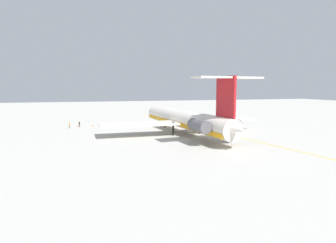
{
  "coord_description": "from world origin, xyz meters",
  "views": [
    {
      "loc": [
        -60.79,
        32.36,
        11.29
      ],
      "look_at": [
        3.98,
        14.17,
        3.11
      ],
      "focal_mm": 30.55,
      "sensor_mm": 36.0,
      "label": 1
    }
  ],
  "objects_px": {
    "ground_crew_near_nose": "(69,124)",
    "safety_cone_wingtip": "(93,125)",
    "main_jetliner": "(186,119)",
    "safety_cone_nose": "(78,125)",
    "ground_crew_starboard": "(79,123)",
    "ground_crew_portside": "(208,117)",
    "ground_crew_near_tail": "(222,119)"
  },
  "relations": [
    {
      "from": "main_jetliner",
      "to": "safety_cone_wingtip",
      "type": "height_order",
      "value": "main_jetliner"
    },
    {
      "from": "ground_crew_near_tail",
      "to": "safety_cone_nose",
      "type": "distance_m",
      "value": 44.45
    },
    {
      "from": "ground_crew_starboard",
      "to": "main_jetliner",
      "type": "bearing_deg",
      "value": 75.83
    },
    {
      "from": "ground_crew_portside",
      "to": "ground_crew_near_tail",
      "type": "bearing_deg",
      "value": -12.24
    },
    {
      "from": "main_jetliner",
      "to": "safety_cone_wingtip",
      "type": "xyz_separation_m",
      "value": [
        21.15,
        21.27,
        -3.34
      ]
    },
    {
      "from": "ground_crew_near_tail",
      "to": "ground_crew_starboard",
      "type": "bearing_deg",
      "value": -41.41
    },
    {
      "from": "safety_cone_nose",
      "to": "ground_crew_near_tail",
      "type": "bearing_deg",
      "value": -93.49
    },
    {
      "from": "safety_cone_wingtip",
      "to": "ground_crew_near_nose",
      "type": "bearing_deg",
      "value": 113.27
    },
    {
      "from": "ground_crew_near_nose",
      "to": "safety_cone_wingtip",
      "type": "xyz_separation_m",
      "value": [
        2.64,
        -6.14,
        -0.85
      ]
    },
    {
      "from": "ground_crew_portside",
      "to": "safety_cone_nose",
      "type": "bearing_deg",
      "value": -120.66
    },
    {
      "from": "main_jetliner",
      "to": "safety_cone_wingtip",
      "type": "bearing_deg",
      "value": 38.07
    },
    {
      "from": "ground_crew_near_tail",
      "to": "safety_cone_wingtip",
      "type": "bearing_deg",
      "value": -42.66
    },
    {
      "from": "main_jetliner",
      "to": "safety_cone_nose",
      "type": "distance_m",
      "value": 34.09
    },
    {
      "from": "main_jetliner",
      "to": "ground_crew_near_tail",
      "type": "bearing_deg",
      "value": -50.86
    },
    {
      "from": "main_jetliner",
      "to": "ground_crew_near_tail",
      "type": "distance_m",
      "value": 27.82
    },
    {
      "from": "safety_cone_nose",
      "to": "ground_crew_portside",
      "type": "bearing_deg",
      "value": -85.9
    },
    {
      "from": "ground_crew_near_nose",
      "to": "ground_crew_portside",
      "type": "bearing_deg",
      "value": 174.12
    },
    {
      "from": "main_jetliner",
      "to": "safety_cone_nose",
      "type": "height_order",
      "value": "main_jetliner"
    },
    {
      "from": "safety_cone_wingtip",
      "to": "ground_crew_near_tail",
      "type": "bearing_deg",
      "value": -91.61
    },
    {
      "from": "ground_crew_starboard",
      "to": "safety_cone_nose",
      "type": "relative_size",
      "value": 3.08
    },
    {
      "from": "ground_crew_near_tail",
      "to": "safety_cone_wingtip",
      "type": "xyz_separation_m",
      "value": [
        1.13,
        40.44,
        -0.85
      ]
    },
    {
      "from": "ground_crew_near_nose",
      "to": "main_jetliner",
      "type": "bearing_deg",
      "value": 130.81
    },
    {
      "from": "ground_crew_near_nose",
      "to": "safety_cone_nose",
      "type": "xyz_separation_m",
      "value": [
        4.21,
        -2.21,
        -0.85
      ]
    },
    {
      "from": "ground_crew_starboard",
      "to": "safety_cone_nose",
      "type": "bearing_deg",
      "value": -146.94
    },
    {
      "from": "ground_crew_near_nose",
      "to": "ground_crew_near_tail",
      "type": "relative_size",
      "value": 1.0
    },
    {
      "from": "ground_crew_near_tail",
      "to": "safety_cone_nose",
      "type": "relative_size",
      "value": 3.23
    },
    {
      "from": "ground_crew_portside",
      "to": "ground_crew_starboard",
      "type": "relative_size",
      "value": 1.0
    },
    {
      "from": "ground_crew_starboard",
      "to": "ground_crew_portside",
      "type": "bearing_deg",
      "value": 122.49
    },
    {
      "from": "ground_crew_near_nose",
      "to": "ground_crew_near_tail",
      "type": "distance_m",
      "value": 46.6
    },
    {
      "from": "ground_crew_near_nose",
      "to": "ground_crew_portside",
      "type": "distance_m",
      "value": 44.79
    },
    {
      "from": "main_jetliner",
      "to": "ground_crew_portside",
      "type": "bearing_deg",
      "value": -40.24
    },
    {
      "from": "main_jetliner",
      "to": "ground_crew_portside",
      "type": "relative_size",
      "value": 26.84
    }
  ]
}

